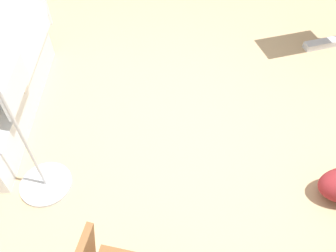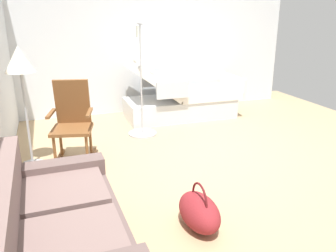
# 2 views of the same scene
# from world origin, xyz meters

# --- Properties ---
(ground_plane) EXTENTS (6.54, 6.54, 0.00)m
(ground_plane) POSITION_xyz_m (0.00, 0.00, 0.00)
(ground_plane) COLOR tan
(iv_pole) EXTENTS (0.44, 0.44, 1.69)m
(iv_pole) POSITION_xyz_m (1.25, 0.67, 0.25)
(iv_pole) COLOR #B2B5BA
(iv_pole) RESTS_ON ground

